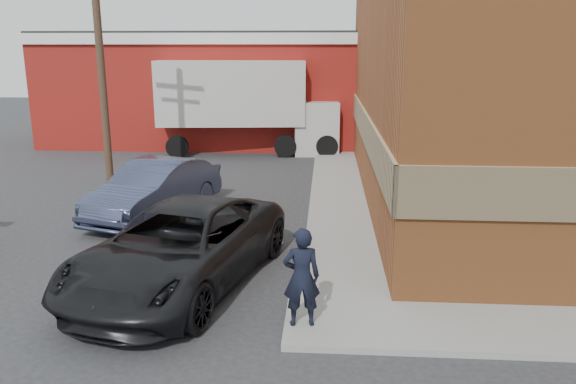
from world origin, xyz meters
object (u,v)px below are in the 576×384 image
(utility_pole, at_px, (100,51))
(sedan, at_px, (155,189))
(suv_a, at_px, (180,247))
(warehouse, at_px, (211,87))
(man, at_px, (302,277))
(box_truck, at_px, (250,100))

(utility_pole, distance_m, sedan, 5.84)
(utility_pole, distance_m, suv_a, 10.26)
(warehouse, xyz_separation_m, utility_pole, (-1.50, -11.00, 1.93))
(utility_pole, bearing_deg, warehouse, 82.23)
(warehouse, distance_m, utility_pole, 11.27)
(man, height_order, suv_a, man)
(sedan, relative_size, suv_a, 0.82)
(man, bearing_deg, warehouse, -83.18)
(box_truck, bearing_deg, man, -84.96)
(utility_pole, distance_m, man, 12.96)
(man, bearing_deg, sedan, -63.91)
(box_truck, bearing_deg, utility_pole, -125.69)
(sedan, height_order, suv_a, suv_a)
(box_truck, bearing_deg, suv_a, -93.34)
(warehouse, xyz_separation_m, suv_a, (3.19, -19.25, -1.96))
(man, height_order, box_truck, box_truck)
(man, bearing_deg, utility_pole, -62.58)
(utility_pole, bearing_deg, man, -53.98)
(utility_pole, distance_m, box_truck, 8.50)
(man, distance_m, sedan, 8.10)
(man, relative_size, box_truck, 0.20)
(utility_pole, xyz_separation_m, sedan, (2.69, -3.38, -3.92))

